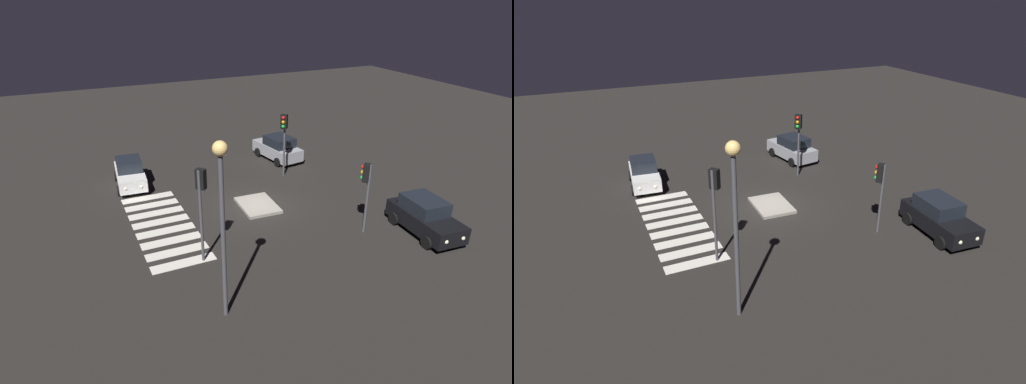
% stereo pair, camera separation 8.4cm
% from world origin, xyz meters
% --- Properties ---
extents(ground_plane, '(80.00, 80.00, 0.00)m').
position_xyz_m(ground_plane, '(0.00, 0.00, 0.00)').
color(ground_plane, black).
extents(traffic_island, '(2.92, 2.25, 0.18)m').
position_xyz_m(traffic_island, '(0.01, 0.11, 0.09)').
color(traffic_island, gray).
rests_on(traffic_island, ground).
extents(car_white, '(4.26, 2.21, 1.80)m').
position_xyz_m(car_white, '(-6.44, -6.30, 0.89)').
color(car_white, silver).
rests_on(car_white, ground).
extents(car_black, '(4.59, 2.38, 1.95)m').
position_xyz_m(car_black, '(6.57, 6.99, 0.96)').
color(car_black, black).
rests_on(car_black, ground).
extents(car_silver, '(4.47, 2.50, 1.87)m').
position_xyz_m(car_silver, '(-6.74, 4.96, 0.92)').
color(car_silver, '#9EA0A5').
rests_on(car_silver, ground).
extents(traffic_light_west, '(0.54, 0.54, 4.47)m').
position_xyz_m(traffic_light_west, '(-3.60, 3.75, 3.38)').
color(traffic_light_west, '#47474C').
rests_on(traffic_light_west, ground).
extents(traffic_light_north, '(0.53, 0.54, 3.93)m').
position_xyz_m(traffic_light_north, '(5.07, 3.99, 2.98)').
color(traffic_light_north, '#47474C').
rests_on(traffic_light_north, ground).
extents(traffic_light_east, '(0.54, 0.53, 4.76)m').
position_xyz_m(traffic_light_east, '(4.10, -4.66, 3.60)').
color(traffic_light_east, '#47474C').
rests_on(traffic_light_east, ground).
extents(street_lamp, '(0.56, 0.56, 7.45)m').
position_xyz_m(street_lamp, '(8.30, -5.19, 5.10)').
color(street_lamp, '#47474C').
rests_on(street_lamp, ground).
extents(crosswalk_near, '(8.75, 3.20, 0.02)m').
position_xyz_m(crosswalk_near, '(0.00, -5.73, 0.01)').
color(crosswalk_near, silver).
rests_on(crosswalk_near, ground).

